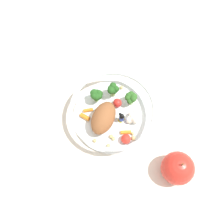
{
  "coord_description": "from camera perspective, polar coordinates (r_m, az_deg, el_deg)",
  "views": [
    {
      "loc": [
        0.05,
        0.27,
        0.67
      ],
      "look_at": [
        0.0,
        0.01,
        0.03
      ],
      "focal_mm": 40.33,
      "sensor_mm": 36.0,
      "label": 1
    }
  ],
  "objects": [
    {
      "name": "loose_apple",
      "position": [
        0.66,
        14.64,
        -12.21
      ],
      "size": [
        0.08,
        0.08,
        0.1
      ],
      "color": "red",
      "rests_on": "ground_plane"
    },
    {
      "name": "ground_plane",
      "position": [
        0.72,
        0.08,
        -0.57
      ],
      "size": [
        2.4,
        2.4,
        0.0
      ],
      "primitive_type": "plane",
      "color": "silver"
    },
    {
      "name": "food_container",
      "position": [
        0.69,
        -0.11,
        -0.01
      ],
      "size": [
        0.23,
        0.23,
        0.07
      ],
      "color": "white",
      "rests_on": "ground_plane"
    }
  ]
}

